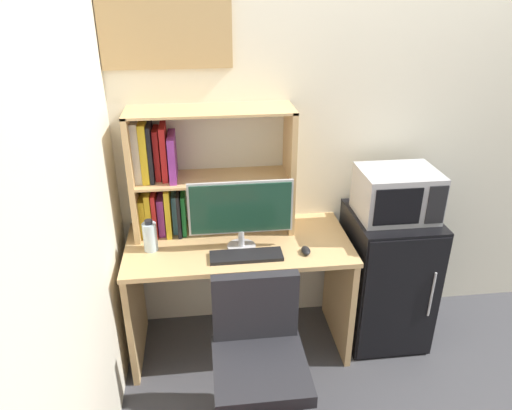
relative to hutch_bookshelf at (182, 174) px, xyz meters
The scene contains 12 objects.
wall_back 1.62m from the hutch_bookshelf, ahead, with size 6.40×0.04×2.60m, color silver.
wall_left 1.54m from the hutch_bookshelf, 105.90° to the right, with size 0.04×4.40×2.60m, color silver.
desk 0.70m from the hutch_bookshelf, 31.66° to the right, with size 1.31×0.63×0.77m.
hutch_bookshelf is the anchor object (origin of this frame).
monitor 0.43m from the hutch_bookshelf, 39.01° to the right, with size 0.58×0.16×0.41m.
keyboard 0.61m from the hutch_bookshelf, 47.51° to the right, with size 0.40×0.13×0.02m, color black.
computer_mouse 0.84m from the hutch_bookshelf, 28.11° to the right, with size 0.05×0.09×0.03m, color black.
water_bottle 0.41m from the hutch_bookshelf, 131.92° to the right, with size 0.08×0.08×0.19m.
mini_fridge 1.44m from the hutch_bookshelf, ahead, with size 0.50×0.56×0.87m.
microwave 1.27m from the hutch_bookshelf, ahead, with size 0.45×0.36×0.29m.
desk_chair 1.18m from the hutch_bookshelf, 67.29° to the right, with size 0.53×0.53×0.86m.
wall_corkboard 0.81m from the hutch_bookshelf, 108.37° to the left, with size 0.71×0.02×0.45m, color tan.
Camera 1 is at (-1.08, -2.76, 2.19)m, focal length 33.74 mm.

